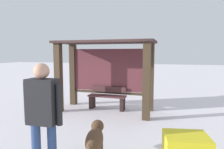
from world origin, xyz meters
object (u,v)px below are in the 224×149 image
at_px(person_walking, 43,111).
at_px(bench_left_inside, 107,99).
at_px(bus_shelter, 106,64).
at_px(dog, 95,139).

bearing_deg(person_walking, bench_left_inside, 94.23).
bearing_deg(bench_left_inside, bus_shelter, -90.00).
bearing_deg(bus_shelter, dog, -74.77).
xyz_separation_m(bus_shelter, bench_left_inside, (0.00, 0.08, -1.20)).
bearing_deg(bus_shelter, bench_left_inside, 90.00).
relative_size(bus_shelter, bench_left_inside, 2.49).
distance_m(bus_shelter, bench_left_inside, 1.20).
relative_size(bench_left_inside, dog, 1.19).
xyz_separation_m(bus_shelter, person_walking, (0.30, -3.93, -0.50)).
distance_m(bench_left_inside, dog, 3.53).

